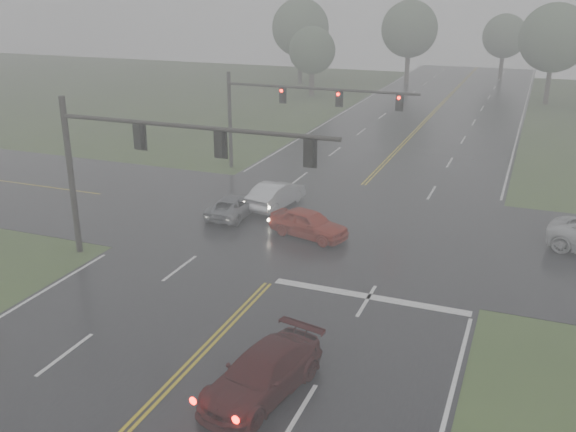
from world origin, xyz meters
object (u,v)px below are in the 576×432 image
at_px(sedan_red, 309,237).
at_px(sedan_silver, 276,207).
at_px(car_grey, 234,216).
at_px(signal_gantry_near, 142,153).
at_px(signal_gantry_far, 285,104).
at_px(sedan_maroon, 263,394).

xyz_separation_m(sedan_red, sedan_silver, (-3.45, 3.86, 0.00)).
distance_m(car_grey, signal_gantry_near, 9.25).
height_order(sedan_silver, signal_gantry_far, signal_gantry_far).
bearing_deg(sedan_silver, signal_gantry_far, -64.60).
distance_m(signal_gantry_near, signal_gantry_far, 17.03).
relative_size(sedan_silver, signal_gantry_near, 0.34).
relative_size(car_grey, signal_gantry_near, 0.32).
distance_m(sedan_red, signal_gantry_far, 13.31).
xyz_separation_m(sedan_silver, signal_gantry_near, (-2.36, -9.87, 5.41)).
distance_m(sedan_silver, signal_gantry_far, 8.92).
height_order(sedan_silver, signal_gantry_near, signal_gantry_near).
distance_m(sedan_red, signal_gantry_near, 9.97).
height_order(sedan_red, sedan_silver, sedan_silver).
bearing_deg(sedan_silver, car_grey, 63.60).
distance_m(sedan_maroon, sedan_red, 13.92).
bearing_deg(car_grey, sedan_silver, -125.12).
height_order(sedan_maroon, sedan_red, sedan_maroon).
bearing_deg(signal_gantry_near, car_grey, 84.54).
relative_size(sedan_silver, signal_gantry_far, 0.34).
xyz_separation_m(sedan_red, signal_gantry_near, (-5.82, -6.02, 5.41)).
relative_size(sedan_silver, car_grey, 1.08).
relative_size(sedan_red, sedan_silver, 0.94).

